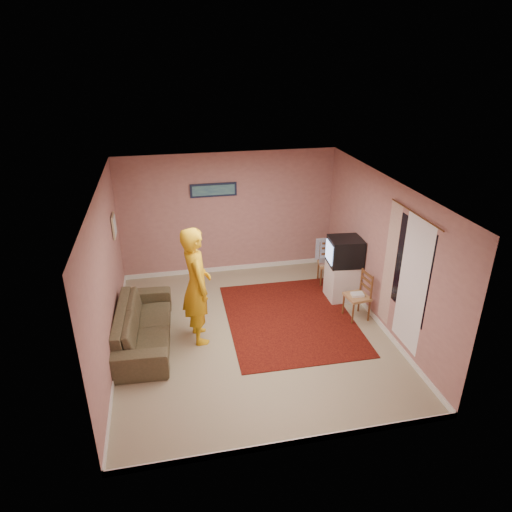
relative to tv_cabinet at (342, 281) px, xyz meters
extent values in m
plane|color=tan|center=(-1.95, -0.85, -0.37)|extent=(5.00, 5.00, 0.00)
cube|color=tan|center=(-1.95, 1.65, 0.93)|extent=(4.50, 0.02, 2.60)
cube|color=tan|center=(-1.95, -3.35, 0.93)|extent=(4.50, 0.02, 2.60)
cube|color=tan|center=(-4.20, -0.85, 0.93)|extent=(0.02, 5.00, 2.60)
cube|color=tan|center=(0.30, -0.85, 0.93)|extent=(0.02, 5.00, 2.60)
cube|color=silver|center=(-1.95, -0.85, 2.23)|extent=(4.50, 5.00, 0.02)
cube|color=white|center=(-1.95, 1.64, -0.32)|extent=(4.50, 0.02, 0.10)
cube|color=white|center=(-1.95, -3.34, -0.32)|extent=(4.50, 0.02, 0.10)
cube|color=white|center=(-4.19, -0.85, -0.32)|extent=(0.02, 5.00, 0.10)
cube|color=white|center=(0.29, -0.85, -0.32)|extent=(0.02, 5.00, 0.10)
cube|color=black|center=(0.29, -1.75, 1.08)|extent=(0.01, 1.10, 1.50)
cube|color=white|center=(0.28, -1.90, 0.88)|extent=(0.01, 0.75, 2.10)
cube|color=#EDE8CA|center=(0.26, -1.20, 0.88)|extent=(0.01, 0.35, 2.10)
cylinder|color=brown|center=(0.25, -1.75, 1.95)|extent=(0.02, 1.40, 0.02)
cube|color=#121A33|center=(-2.25, 1.62, 1.48)|extent=(0.95, 0.03, 0.28)
cube|color=navy|center=(-2.25, 1.60, 1.48)|extent=(0.86, 0.01, 0.20)
cube|color=tan|center=(-4.17, 0.75, 1.18)|extent=(0.03, 0.38, 0.42)
cube|color=silver|center=(-4.15, 0.75, 1.18)|extent=(0.01, 0.30, 0.34)
cube|color=black|center=(-1.19, -0.54, -0.36)|extent=(2.27, 2.82, 0.01)
cube|color=white|center=(0.00, 0.00, 0.00)|extent=(0.57, 0.52, 0.73)
cube|color=black|center=(0.00, 0.00, 0.63)|extent=(0.64, 0.59, 0.52)
cube|color=#8CB2F2|center=(-0.30, 0.03, 0.63)|extent=(0.06, 0.44, 0.37)
cube|color=#A97A52|center=(-0.05, 0.67, 0.05)|extent=(0.44, 0.42, 0.05)
cube|color=brown|center=(-0.05, 0.67, 0.27)|extent=(0.39, 0.09, 0.44)
cube|color=silver|center=(-0.05, 0.67, 0.10)|extent=(0.44, 0.37, 0.06)
cube|color=#82A3D5|center=(-0.05, 0.86, 0.33)|extent=(0.43, 0.05, 0.45)
cube|color=#A97A52|center=(-0.02, -0.74, 0.06)|extent=(0.43, 0.44, 0.05)
cube|color=brown|center=(-0.02, -0.74, 0.29)|extent=(0.09, 0.40, 0.46)
cube|color=white|center=(-0.02, -0.74, 0.11)|extent=(0.22, 0.17, 0.04)
imported|color=brown|center=(-3.75, -0.71, -0.05)|extent=(0.96, 2.20, 0.63)
imported|color=gold|center=(-2.85, -0.79, 0.63)|extent=(0.57, 0.79, 1.99)
camera|label=1|loc=(-3.24, -7.30, 4.11)|focal=32.00mm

